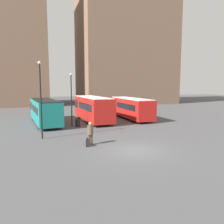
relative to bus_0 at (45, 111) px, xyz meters
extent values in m
plane|color=#4C4C4F|center=(5.71, -13.54, -1.58)|extent=(160.00, 160.00, 0.00)
cube|color=#7F604C|center=(21.39, 28.18, 13.97)|extent=(23.33, 17.54, 31.08)
cube|color=#19847F|center=(0.01, -0.08, -0.02)|extent=(3.50, 10.04, 2.52)
cube|color=black|center=(-0.43, 3.92, 0.29)|extent=(2.66, 2.07, 0.96)
cube|color=black|center=(0.11, -0.96, 0.29)|extent=(3.14, 6.53, 0.76)
cube|color=black|center=(0.01, -0.08, 1.28)|extent=(3.29, 9.82, 0.08)
cylinder|color=black|center=(-0.33, 2.95, -1.04)|extent=(2.44, 1.32, 1.07)
cylinder|color=black|center=(0.34, -3.11, -1.04)|extent=(2.44, 1.32, 1.07)
cube|color=red|center=(5.91, -0.07, 0.10)|extent=(3.11, 9.54, 2.76)
cube|color=black|center=(5.69, 3.78, 0.44)|extent=(2.72, 1.88, 1.05)
cube|color=black|center=(5.96, -0.92, 0.44)|extent=(2.95, 6.16, 0.83)
cube|color=white|center=(5.91, -0.07, 1.52)|extent=(2.89, 9.34, 0.08)
cylinder|color=black|center=(5.75, 2.84, -1.05)|extent=(2.53, 1.19, 1.06)
cylinder|color=black|center=(6.07, -2.99, -1.05)|extent=(2.53, 1.19, 1.06)
cube|color=red|center=(11.41, 0.27, -0.06)|extent=(2.64, 9.46, 2.49)
cube|color=black|center=(11.33, 4.13, 0.25)|extent=(2.52, 1.79, 0.95)
cube|color=black|center=(11.42, -0.57, 0.25)|extent=(2.60, 6.07, 0.75)
cube|color=white|center=(11.41, 0.27, 1.23)|extent=(2.44, 9.27, 0.08)
cylinder|color=black|center=(11.35, 3.19, -1.08)|extent=(2.37, 1.04, 0.99)
cylinder|color=black|center=(11.47, -2.65, -1.08)|extent=(2.37, 1.04, 0.99)
cylinder|color=#4C3828|center=(2.96, -11.07, -1.17)|extent=(0.19, 0.19, 0.82)
cylinder|color=#4C3828|center=(3.14, -11.10, -1.17)|extent=(0.19, 0.19, 0.82)
cylinder|color=brown|center=(3.05, -11.08, -0.41)|extent=(0.54, 0.54, 0.71)
sphere|color=tan|center=(3.05, -11.08, 0.08)|extent=(0.27, 0.27, 0.27)
cube|color=black|center=(2.72, -11.48, -1.33)|extent=(0.31, 0.44, 0.48)
cube|color=black|center=(2.69, -11.61, -0.98)|extent=(0.13, 0.05, 0.22)
cylinder|color=black|center=(2.86, -2.51, 1.28)|extent=(0.12, 0.12, 5.71)
sphere|color=beige|center=(2.86, -2.51, 4.22)|extent=(0.28, 0.28, 0.28)
cylinder|color=black|center=(-0.47, -7.87, 1.60)|extent=(0.12, 0.12, 6.36)
sphere|color=beige|center=(-0.47, -7.87, 4.87)|extent=(0.28, 0.28, 0.28)
cylinder|color=black|center=(3.38, -3.33, -1.15)|extent=(0.52, 0.52, 0.85)
camera|label=1|loc=(-0.65, -27.28, 2.99)|focal=35.00mm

